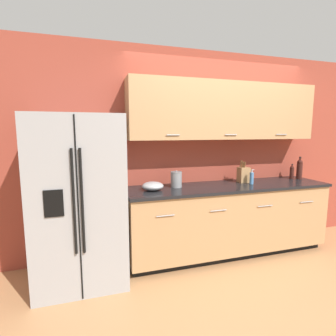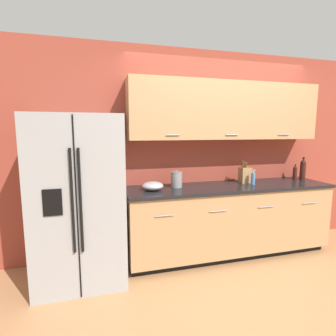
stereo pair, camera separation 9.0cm
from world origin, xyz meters
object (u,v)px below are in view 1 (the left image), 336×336
Objects in this scene: soap_dispenser at (252,178)px; oil_bottle at (292,172)px; wine_bottle at (299,169)px; knife_block at (243,174)px; refrigerator at (80,200)px; steel_canister at (176,179)px; mixing_bowl at (153,186)px.

soap_dispenser is 0.89× the size of oil_bottle.
oil_bottle reaches higher than soap_dispenser.
knife_block is at bearing 179.16° from wine_bottle.
wine_bottle is at bearing 3.22° from refrigerator.
steel_canister is 0.32m from mixing_bowl.
refrigerator is at bearing -178.75° from soap_dispenser.
refrigerator is at bearing -172.20° from steel_canister.
wine_bottle reaches higher than steel_canister.
wine_bottle reaches higher than soap_dispenser.
steel_canister is (-0.99, 0.11, 0.02)m from soap_dispenser.
knife_block is at bearing -178.21° from oil_bottle.
steel_canister is (1.11, 0.15, 0.13)m from refrigerator.
mixing_bowl is at bearing -175.27° from knife_block.
wine_bottle reaches higher than knife_block.
knife_block is 0.81m from oil_bottle.
wine_bottle is 1.85m from steel_canister.
mixing_bowl is at bearing 178.68° from soap_dispenser.
wine_bottle is at bearing 7.96° from soap_dispenser.
refrigerator is at bearing -175.91° from oil_bottle.
knife_block is at bearing 104.33° from soap_dispenser.
oil_bottle is at bearing 3.59° from mixing_bowl.
mixing_bowl is (-2.16, -0.09, -0.10)m from wine_bottle.
wine_bottle is 1.27× the size of mixing_bowl.
steel_canister is at bearing 7.80° from refrigerator.
wine_bottle is 0.11m from oil_bottle.
soap_dispenser is at bearing -1.32° from mixing_bowl.
soap_dispenser is 0.79m from oil_bottle.
steel_canister is at bearing -178.33° from knife_block.
steel_canister reaches higher than mixing_bowl.
wine_bottle is (2.96, 0.17, 0.18)m from refrigerator.
oil_bottle is (0.81, 0.03, -0.01)m from knife_block.
steel_canister is 0.83× the size of mixing_bowl.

